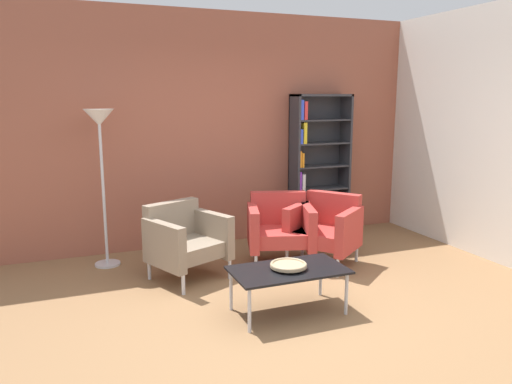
# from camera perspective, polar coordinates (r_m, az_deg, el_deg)

# --- Properties ---
(ground_plane) EXTENTS (8.32, 8.32, 0.00)m
(ground_plane) POSITION_cam_1_polar(r_m,az_deg,el_deg) (4.39, 4.04, -14.28)
(ground_plane) COLOR olive
(brick_back_panel) EXTENTS (6.40, 0.12, 2.90)m
(brick_back_panel) POSITION_cam_1_polar(r_m,az_deg,el_deg) (6.29, -5.57, 7.11)
(brick_back_panel) COLOR #9E5642
(brick_back_panel) RESTS_ON ground_plane
(plaster_right_partition) EXTENTS (0.12, 5.20, 2.90)m
(plaster_right_partition) POSITION_cam_1_polar(r_m,az_deg,el_deg) (6.22, 26.28, 5.99)
(plaster_right_partition) COLOR silver
(plaster_right_partition) RESTS_ON ground_plane
(bookshelf_tall) EXTENTS (0.80, 0.30, 1.90)m
(bookshelf_tall) POSITION_cam_1_polar(r_m,az_deg,el_deg) (6.69, 6.83, 2.92)
(bookshelf_tall) COLOR #333338
(bookshelf_tall) RESTS_ON ground_plane
(coffee_table_low) EXTENTS (1.00, 0.56, 0.40)m
(coffee_table_low) POSITION_cam_1_polar(r_m,az_deg,el_deg) (4.35, 3.76, -9.25)
(coffee_table_low) COLOR black
(coffee_table_low) RESTS_ON ground_plane
(decorative_bowl) EXTENTS (0.32, 0.32, 0.05)m
(decorative_bowl) POSITION_cam_1_polar(r_m,az_deg,el_deg) (4.33, 3.77, -8.42)
(decorative_bowl) COLOR tan
(decorative_bowl) RESTS_ON coffee_table_low
(armchair_near_window) EXTENTS (0.87, 0.83, 0.78)m
(armchair_near_window) POSITION_cam_1_polar(r_m,az_deg,el_deg) (5.62, 2.79, -4.05)
(armchair_near_window) COLOR #B73833
(armchair_near_window) RESTS_ON ground_plane
(armchair_spare_guest) EXTENTS (0.91, 0.88, 0.78)m
(armchair_spare_guest) POSITION_cam_1_polar(r_m,az_deg,el_deg) (5.19, -8.22, -5.43)
(armchair_spare_guest) COLOR gray
(armchair_spare_guest) RESTS_ON ground_plane
(armchair_by_bookshelf) EXTENTS (0.94, 0.95, 0.78)m
(armchair_by_bookshelf) POSITION_cam_1_polar(r_m,az_deg,el_deg) (5.64, 8.01, -4.08)
(armchair_by_bookshelf) COLOR #B73833
(armchair_by_bookshelf) RESTS_ON ground_plane
(floor_lamp_torchiere) EXTENTS (0.32, 0.32, 1.74)m
(floor_lamp_torchiere) POSITION_cam_1_polar(r_m,az_deg,el_deg) (5.58, -17.58, 6.15)
(floor_lamp_torchiere) COLOR silver
(floor_lamp_torchiere) RESTS_ON ground_plane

